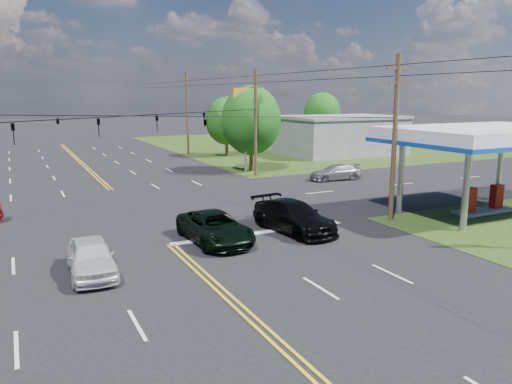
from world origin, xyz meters
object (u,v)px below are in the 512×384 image
pole_ne (256,122)px  pickup_white (91,257)px  pole_right_far (187,112)px  tree_far_r (322,114)px  pickup_dkgreen (215,227)px  retail_ne (340,136)px  suv_black (294,216)px  tree_right_a (251,120)px  gas_canopy (489,137)px  pole_se (395,137)px  tree_right_b (226,121)px

pole_ne → pickup_white: 26.33m
pole_right_far → tree_far_r: 21.10m
pole_right_far → pole_ne: bearing=-90.0°
tree_far_r → pickup_dkgreen: size_ratio=1.40×
retail_ne → suv_black: retail_ne is taller
pole_right_far → tree_right_a: (1.00, -16.00, -0.30)m
tree_far_r → pickup_dkgreen: tree_far_r is taller
pole_right_far → suv_black: size_ratio=1.77×
gas_canopy → suv_black: 13.45m
pole_se → suv_black: 7.52m
tree_right_a → suv_black: (-7.29, -20.50, -4.05)m
gas_canopy → pickup_dkgreen: size_ratio=2.25×
pickup_dkgreen → retail_ne: bearing=44.1°
retail_ne → tree_right_b: bearing=163.5°
tree_far_r → suv_black: size_ratio=1.35×
pole_right_far → pickup_dkgreen: size_ratio=1.84×
pole_se → tree_right_b: 33.19m
suv_black → retail_ne: bearing=43.4°
tree_far_r → pickup_white: (-38.10, -40.59, -3.79)m
gas_canopy → tree_far_r: bearing=70.1°
pole_se → suv_black: (-6.29, 0.50, -4.10)m
pole_ne → pickup_white: size_ratio=2.15×
pickup_dkgreen → tree_right_b: bearing=64.6°
pole_ne → tree_right_a: pole_ne is taller
suv_black → pickup_dkgreen: bearing=172.7°
tree_far_r → gas_canopy: bearing=-109.9°
pole_se → tree_right_b: size_ratio=1.34×
pickup_dkgreen → suv_black: size_ratio=0.96×
pole_right_far → tree_right_a: 16.03m
pole_se → pickup_white: (-17.10, -1.59, -4.16)m
tree_right_b → pole_right_far: bearing=131.2°
tree_right_a → pickup_white: tree_right_a is taller
tree_right_b → retail_ne: bearing=-16.5°
suv_black → pickup_white: suv_black is taller
pole_se → tree_far_r: 44.30m
tree_right_a → suv_black: bearing=-109.6°
retail_ne → tree_right_b: tree_right_b is taller
gas_canopy → tree_far_r: (14.50, 40.00, -0.17)m
pickup_dkgreen → pickup_white: (-6.25, -2.09, -0.00)m
tree_right_b → pickup_white: 40.41m
pole_ne → tree_right_a: (1.00, 3.00, -0.05)m
retail_ne → pickup_dkgreen: 39.87m
pickup_dkgreen → pole_ne: bearing=56.7°
retail_ne → tree_far_r: size_ratio=1.83×
tree_right_b → suv_black: size_ratio=1.25×
pole_right_far → tree_right_b: (3.50, -4.00, -0.95)m
pole_right_far → retail_ne: bearing=-25.2°
gas_canopy → tree_far_r: size_ratio=1.60×
pole_se → pole_ne: same height
tree_far_r → pickup_dkgreen: (-31.85, -38.50, -3.79)m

